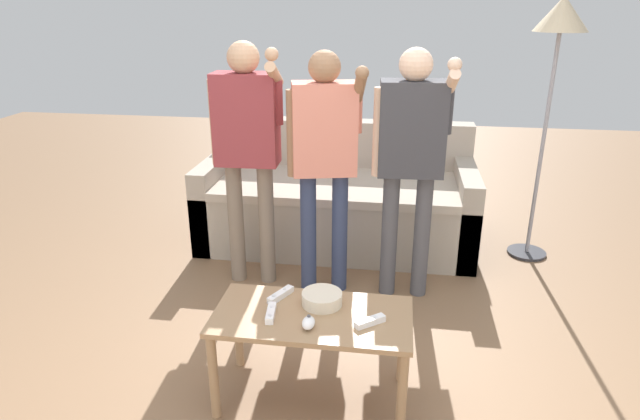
# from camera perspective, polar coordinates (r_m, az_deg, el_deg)

# --- Properties ---
(ground_plane) EXTENTS (12.00, 12.00, 0.00)m
(ground_plane) POSITION_cam_1_polar(r_m,az_deg,el_deg) (2.99, 0.69, -15.66)
(ground_plane) COLOR brown
(couch) EXTENTS (2.04, 0.96, 0.88)m
(couch) POSITION_cam_1_polar(r_m,az_deg,el_deg) (4.27, 1.90, 0.87)
(couch) COLOR #9E9384
(couch) RESTS_ON ground
(coffee_table) EXTENTS (0.90, 0.45, 0.46)m
(coffee_table) POSITION_cam_1_polar(r_m,az_deg,el_deg) (2.55, -0.81, -12.12)
(coffee_table) COLOR #997551
(coffee_table) RESTS_ON ground
(snack_bowl) EXTENTS (0.19, 0.19, 0.06)m
(snack_bowl) POSITION_cam_1_polar(r_m,az_deg,el_deg) (2.57, 0.26, -9.21)
(snack_bowl) COLOR beige
(snack_bowl) RESTS_ON coffee_table
(game_remote_nunchuk) EXTENTS (0.06, 0.09, 0.05)m
(game_remote_nunchuk) POSITION_cam_1_polar(r_m,az_deg,el_deg) (2.41, -1.21, -11.66)
(game_remote_nunchuk) COLOR white
(game_remote_nunchuk) RESTS_ON coffee_table
(floor_lamp) EXTENTS (0.35, 0.35, 1.81)m
(floor_lamp) POSITION_cam_1_polar(r_m,az_deg,el_deg) (4.03, 23.65, 16.39)
(floor_lamp) COLOR #2D2D33
(floor_lamp) RESTS_ON ground
(player_left) EXTENTS (0.47, 0.30, 1.56)m
(player_left) POSITION_cam_1_polar(r_m,az_deg,el_deg) (3.44, -7.59, 7.46)
(player_left) COLOR #756656
(player_left) RESTS_ON ground
(player_center) EXTENTS (0.48, 0.31, 1.52)m
(player_center) POSITION_cam_1_polar(r_m,az_deg,el_deg) (3.29, 0.46, 6.53)
(player_center) COLOR #2D3856
(player_center) RESTS_ON ground
(player_right) EXTENTS (0.47, 0.30, 1.54)m
(player_right) POSITION_cam_1_polar(r_m,az_deg,el_deg) (3.28, 9.46, 6.42)
(player_right) COLOR #47474C
(player_right) RESTS_ON ground
(game_remote_wand_near) EXTENTS (0.14, 0.12, 0.03)m
(game_remote_wand_near) POSITION_cam_1_polar(r_m,az_deg,el_deg) (2.45, 5.22, -11.47)
(game_remote_wand_near) COLOR white
(game_remote_wand_near) RESTS_ON coffee_table
(game_remote_wand_far) EXTENTS (0.05, 0.15, 0.03)m
(game_remote_wand_far) POSITION_cam_1_polar(r_m,az_deg,el_deg) (2.50, -5.14, -10.64)
(game_remote_wand_far) COLOR white
(game_remote_wand_far) RESTS_ON coffee_table
(game_remote_wand_spare) EXTENTS (0.11, 0.16, 0.03)m
(game_remote_wand_spare) POSITION_cam_1_polar(r_m,az_deg,el_deg) (2.64, -4.13, -8.80)
(game_remote_wand_spare) COLOR white
(game_remote_wand_spare) RESTS_ON coffee_table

